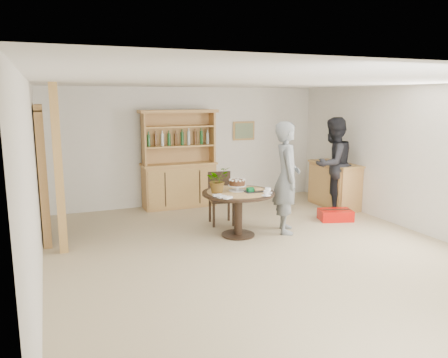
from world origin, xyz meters
TOP-DOWN VIEW (x-y plane):
  - ground at (0.00, 0.00)m, footprint 7.00×7.00m
  - room_shell at (0.00, 0.01)m, footprint 6.04×7.04m
  - doorway at (-2.93, 2.00)m, footprint 0.13×1.10m
  - pine_post at (-2.70, 1.20)m, footprint 0.12×0.12m
  - hutch at (-0.30, 3.24)m, footprint 1.62×0.54m
  - sideboard at (2.74, 2.00)m, footprint 0.54×1.26m
  - dining_table at (0.05, 0.95)m, footprint 1.20×1.20m
  - dining_chair at (0.06, 1.78)m, footprint 0.48×0.48m
  - birthday_cake at (0.05, 1.00)m, footprint 0.30×0.30m
  - flower_vase at (-0.30, 1.00)m, footprint 0.47×0.44m
  - gift_tray at (0.26, 0.82)m, footprint 0.30×0.20m
  - coffee_cup_a at (0.45, 0.67)m, footprint 0.15×0.15m
  - coffee_cup_b at (0.33, 0.50)m, footprint 0.15×0.15m
  - napkins at (-0.36, 0.63)m, footprint 0.24×0.33m
  - teen_boy at (0.90, 0.85)m, footprint 0.68×0.81m
  - adult_person at (2.50, 1.76)m, footprint 1.09×0.95m
  - red_suitcase at (2.13, 1.11)m, footprint 0.69×0.56m

SIDE VIEW (x-z plane):
  - ground at x=0.00m, z-range 0.00..0.00m
  - red_suitcase at x=2.13m, z-range 0.00..0.21m
  - sideboard at x=2.74m, z-range 0.00..0.94m
  - dining_chair at x=0.06m, z-range 0.06..1.01m
  - dining_table at x=0.05m, z-range 0.22..0.98m
  - hutch at x=-0.30m, z-range -0.33..1.71m
  - napkins at x=-0.36m, z-range 0.76..0.79m
  - gift_tray at x=0.26m, z-range 0.75..0.83m
  - coffee_cup_b at x=0.33m, z-range 0.75..0.84m
  - coffee_cup_a at x=0.45m, z-range 0.76..0.84m
  - birthday_cake at x=0.05m, z-range 0.78..0.98m
  - teen_boy at x=0.90m, z-range 0.00..1.90m
  - adult_person at x=2.50m, z-range 0.00..1.90m
  - flower_vase at x=-0.30m, z-range 0.76..1.18m
  - doorway at x=-2.93m, z-range 0.02..2.20m
  - pine_post at x=-2.70m, z-range 0.00..2.50m
  - room_shell at x=0.00m, z-range 0.48..3.00m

